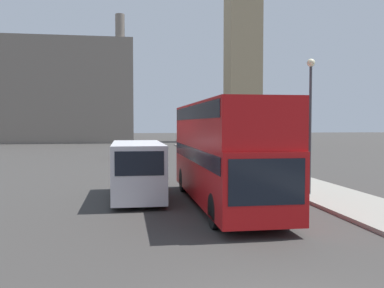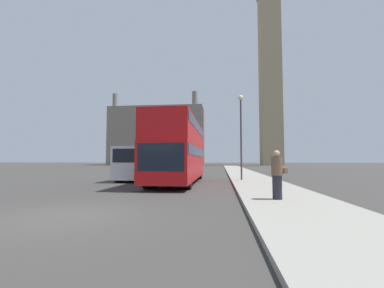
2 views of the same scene
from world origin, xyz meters
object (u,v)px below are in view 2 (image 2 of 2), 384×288
object	(u,v)px
red_double_decker_bus	(179,149)
pedestrian	(277,175)
clock_tower	(270,49)
white_van	(140,163)
street_lamp	(241,124)
parked_sedan	(181,165)

from	to	relation	value
red_double_decker_bus	pedestrian	distance (m)	9.35
clock_tower	white_van	world-z (taller)	clock_tower
clock_tower	red_double_decker_bus	bearing A→B (deg)	-106.25
street_lamp	white_van	bearing A→B (deg)	174.67
parked_sedan	red_double_decker_bus	bearing A→B (deg)	-81.56
pedestrian	parked_sedan	distance (m)	34.12
clock_tower	parked_sedan	distance (m)	55.88
clock_tower	street_lamp	distance (m)	70.36
white_van	parked_sedan	xyz separation A→B (m)	(-0.28, 23.12, -0.65)
street_lamp	parked_sedan	distance (m)	25.41
clock_tower	street_lamp	world-z (taller)	clock_tower
red_double_decker_bus	pedestrian	xyz separation A→B (m)	(4.87, -7.86, -1.32)
street_lamp	pedestrian	bearing A→B (deg)	-86.61
clock_tower	parked_sedan	world-z (taller)	clock_tower
red_double_decker_bus	white_van	xyz separation A→B (m)	(-3.45, 2.03, -1.00)
street_lamp	clock_tower	bearing A→B (deg)	77.21
pedestrian	parked_sedan	xyz separation A→B (m)	(-8.61, 33.01, -0.34)
red_double_decker_bus	pedestrian	world-z (taller)	red_double_decker_bus
white_van	street_lamp	world-z (taller)	street_lamp
pedestrian	parked_sedan	world-z (taller)	pedestrian
clock_tower	white_van	xyz separation A→B (m)	(-21.67, -60.46, -34.65)
red_double_decker_bus	street_lamp	bearing A→B (deg)	16.74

